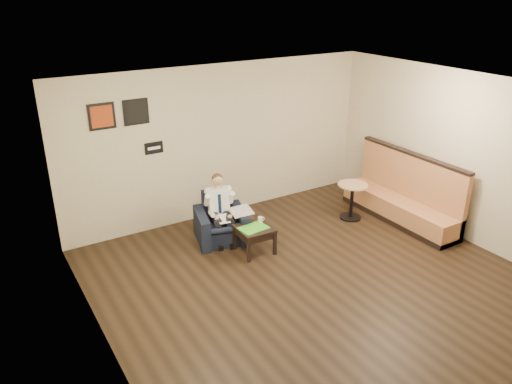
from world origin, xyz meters
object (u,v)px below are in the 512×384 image
coffee_mug (260,220)px  green_folder (253,228)px  seated_man (222,214)px  smartphone (252,223)px  banquette (401,189)px  armchair (221,219)px  side_table (254,240)px  cafe_table (352,201)px

coffee_mug → green_folder: bearing=-148.1°
green_folder → coffee_mug: bearing=31.9°
seated_man → smartphone: 0.53m
green_folder → banquette: bearing=-6.8°
armchair → green_folder: size_ratio=1.84×
side_table → coffee_mug: bearing=31.9°
armchair → seated_man: seated_man is taller
smartphone → cafe_table: 2.14m
green_folder → side_table: bearing=31.9°
green_folder → coffee_mug: 0.25m
side_table → banquette: banquette is taller
side_table → cafe_table: bearing=3.8°
armchair → seated_man: 0.18m
seated_man → green_folder: bearing=-49.5°
seated_man → banquette: (3.19, -0.92, 0.08)m
banquette → armchair: bearing=162.2°
smartphone → banquette: 2.89m
seated_man → cafe_table: size_ratio=1.59×
green_folder → banquette: size_ratio=0.18×
banquette → cafe_table: banquette is taller
green_folder → cafe_table: bearing=4.2°
cafe_table → seated_man: bearing=170.9°
armchair → seated_man: bearing=-90.0°
seated_man → smartphone: seated_man is taller
armchair → cafe_table: 2.51m
green_folder → banquette: banquette is taller
coffee_mug → smartphone: bearing=161.1°
side_table → seated_man: bearing=118.5°
side_table → green_folder: size_ratio=1.22×
seated_man → smartphone: size_ratio=7.86×
coffee_mug → cafe_table: 2.02m
armchair → banquette: size_ratio=0.34×
seated_man → green_folder: (0.27, -0.56, -0.09)m
seated_man → banquette: bearing=-0.7°
green_folder → banquette: (2.93, -0.35, 0.17)m
smartphone → banquette: (2.84, -0.53, 0.17)m
green_folder → seated_man: bearing=115.2°
coffee_mug → banquette: size_ratio=0.04×
banquette → coffee_mug: bearing=169.9°
green_folder → smartphone: green_folder is taller
smartphone → cafe_table: size_ratio=0.20×
side_table → coffee_mug: 0.34m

